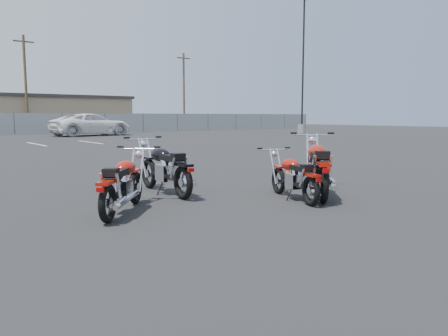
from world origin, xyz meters
TOP-DOWN VIEW (x-y plane):
  - ground at (0.00, 0.00)m, footprint 120.00×120.00m
  - motorcycle_front_red at (-1.39, 1.14)m, footprint 1.65×1.76m
  - motorcycle_second_black at (0.01, 2.26)m, footprint 0.86×2.23m
  - motorcycle_third_red at (1.57, 0.28)m, footprint 0.96×1.82m
  - motorcycle_rear_red at (2.25, 0.30)m, footprint 1.96×2.08m
  - training_cone_near at (2.82, 1.67)m, footprint 0.30×0.30m
  - light_pole_east at (25.17, 21.96)m, footprint 0.80×0.70m
  - tan_building_east at (10.00, 44.00)m, footprint 14.40×9.40m
  - utility_pole_c at (6.00, 39.00)m, footprint 1.80×0.24m
  - utility_pole_d at (24.00, 40.00)m, footprint 1.80×0.24m
  - white_van at (8.32, 28.65)m, footprint 3.77×7.49m

SIDE VIEW (x-z plane):
  - ground at x=0.00m, z-range 0.00..0.00m
  - training_cone_near at x=2.82m, z-range 0.00..0.36m
  - motorcycle_third_red at x=1.57m, z-range -0.04..0.86m
  - motorcycle_front_red at x=-1.39m, z-range -0.04..0.95m
  - motorcycle_second_black at x=0.01m, z-range -0.05..1.04m
  - motorcycle_rear_red at x=2.25m, z-range -0.05..1.13m
  - white_van at x=8.32m, z-range 0.00..2.73m
  - tan_building_east at x=10.00m, z-range 0.01..3.71m
  - light_pole_east at x=25.17m, z-range -2.70..9.09m
  - utility_pole_c at x=6.00m, z-range 0.19..9.19m
  - utility_pole_d at x=24.00m, z-range 0.19..9.19m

